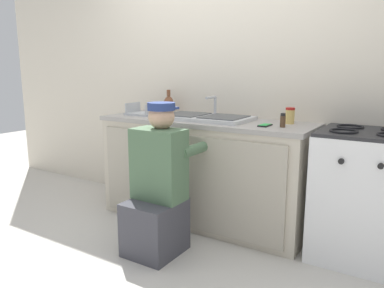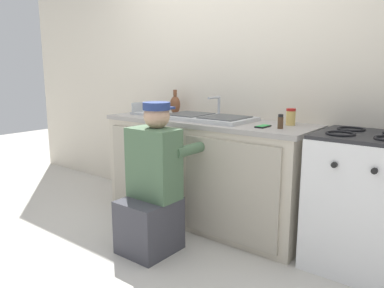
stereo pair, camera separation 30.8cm
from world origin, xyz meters
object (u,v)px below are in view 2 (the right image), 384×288
Objects in this scene: plumber_person at (152,190)px; cell_phone at (263,126)px; sink_double_basin at (207,117)px; stove_range at (363,202)px; vase_decorative at (175,104)px; condiment_jar at (291,117)px; dish_rack_tray at (149,112)px; spice_bottle_pepper at (280,122)px.

plumber_person is 0.95m from cell_phone.
sink_double_basin is 0.84m from plumber_person.
stove_range is (1.30, -0.00, -0.47)m from sink_double_basin.
cell_phone is at bearing -13.92° from vase_decorative.
condiment_jar is at bearing 61.17° from cell_phone.
sink_double_basin is at bearing -19.12° from vase_decorative.
stove_range is 2.02m from dish_rack_tray.
stove_range reaches higher than cell_phone.
sink_double_basin is at bearing 2.63° from dish_rack_tray.
plumber_person is at bearing -130.64° from condiment_jar.
dish_rack_tray reaches higher than cell_phone.
cell_phone is at bearing -118.83° from condiment_jar.
cell_phone is at bearing -9.27° from sink_double_basin.
sink_double_basin reaches higher than stove_range.
sink_double_basin is 7.62× the size of spice_bottle_pepper.
dish_rack_tray reaches higher than stove_range.
cell_phone is at bearing -3.01° from dish_rack_tray.
cell_phone is 1.12m from vase_decorative.
sink_double_basin is 0.72× the size of plumber_person.
stove_range is 0.80m from condiment_jar.
plumber_person is at bearing -134.17° from cell_phone.
dish_rack_tray is (-1.96, -0.03, 0.47)m from stove_range.
plumber_person is at bearing -151.97° from stove_range.
plumber_person is 8.63× the size of condiment_jar.
stove_range is 8.92× the size of spice_bottle_pepper.
plumber_person is 1.14m from vase_decorative.
stove_range is at bearing 8.20° from spice_bottle_pepper.
spice_bottle_pepper is (0.13, 0.01, 0.04)m from cell_phone.
vase_decorative is at bearing 174.41° from stove_range.
sink_double_basin is 3.48× the size of vase_decorative.
condiment_jar is at bearing -2.47° from vase_decorative.
plumber_person is 1.05m from dish_rack_tray.
vase_decorative is 1.80× the size of condiment_jar.
condiment_jar is at bearing 6.36° from dish_rack_tray.
stove_range is at bearing 7.47° from cell_phone.
condiment_jar is 0.46× the size of dish_rack_tray.
sink_double_basin is at bearing 90.85° from plumber_person.
stove_range is 0.85× the size of plumber_person.
condiment_jar is at bearing 93.66° from spice_bottle_pepper.
condiment_jar is 1.37m from dish_rack_tray.
plumber_person is 1.19m from condiment_jar.
vase_decorative reaches higher than sink_double_basin.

